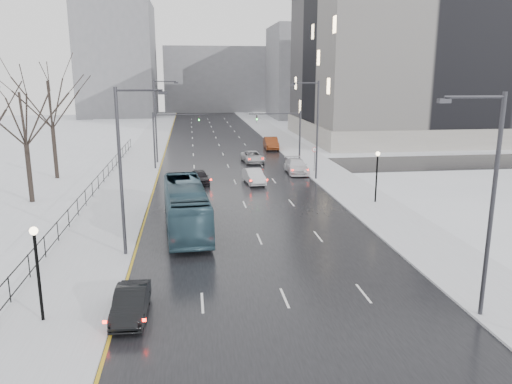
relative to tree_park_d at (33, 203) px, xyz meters
name	(u,v)px	position (x,y,z in m)	size (l,w,h in m)	color
road	(222,152)	(17.80, 26.00, 0.02)	(16.00, 150.00, 0.04)	black
cross_road	(229,168)	(17.80, 14.00, 0.02)	(130.00, 10.00, 0.04)	black
sidewalk_left	(145,153)	(7.30, 26.00, 0.08)	(5.00, 150.00, 0.16)	silver
sidewalk_right	(296,150)	(28.30, 26.00, 0.08)	(5.00, 150.00, 0.16)	silver
park_strip	(74,155)	(-2.20, 26.00, 0.06)	(14.00, 150.00, 0.12)	white
tree_park_d	(33,203)	(0.00, 0.00, 0.00)	(8.75, 8.75, 12.50)	black
tree_park_e	(57,179)	(-0.40, 10.00, 0.00)	(9.45, 9.45, 13.50)	black
iron_fence	(80,203)	(4.80, -4.00, 0.91)	(0.06, 70.00, 1.30)	black
streetlight_r_near	(488,197)	(25.97, -24.00, 5.62)	(2.95, 0.25, 10.00)	#2D2D33
streetlight_r_mid	(315,125)	(25.97, 6.00, 5.62)	(2.95, 0.25, 10.00)	#2D2D33
streetlight_l_near	(124,164)	(9.63, -14.00, 5.62)	(2.95, 0.25, 10.00)	#2D2D33
streetlight_l_far	(157,117)	(9.63, 18.00, 5.62)	(2.95, 0.25, 10.00)	#2D2D33
lamppost_l	(37,260)	(6.80, -22.00, 2.94)	(0.36, 0.36, 4.28)	black
lamppost_r_mid	(377,169)	(28.80, -4.00, 2.94)	(0.36, 0.36, 4.28)	black
mast_signal_right	(291,132)	(25.13, 14.00, 4.11)	(6.10, 0.33, 6.50)	#2D2D33
mast_signal_left	(163,134)	(10.47, 14.00, 4.11)	(6.10, 0.33, 6.50)	#2D2D33
no_uturn_sign	(315,152)	(27.00, 10.00, 2.30)	(0.60, 0.06, 2.70)	#2D2D33
civic_building	(426,70)	(52.80, 38.00, 11.21)	(41.00, 31.00, 24.80)	gray
bldg_far_right	(320,72)	(45.80, 81.00, 11.00)	(24.00, 20.00, 22.00)	slate
bldg_far_left	(118,60)	(-4.20, 91.00, 14.00)	(18.00, 22.00, 28.00)	slate
bldg_far_center	(217,79)	(21.80, 106.00, 9.00)	(30.00, 18.00, 18.00)	slate
sedan_left_near	(131,303)	(10.60, -21.97, 0.70)	(1.40, 4.01, 1.32)	black
bus	(186,207)	(13.00, -9.12, 1.65)	(2.71, 11.59, 3.23)	#2E4C5A
sedan_center_near	(200,177)	(14.30, 5.67, 0.71)	(1.58, 3.92, 1.34)	black
sedan_right_near	(254,176)	(19.60, 5.01, 0.78)	(1.56, 4.47, 1.47)	#B5B4B9
sedan_right_cross	(253,157)	(21.00, 17.08, 0.73)	(2.29, 4.96, 1.38)	#B2B2B6
sedan_right_far	(296,166)	(24.90, 9.64, 0.81)	(2.17, 5.33, 1.55)	silver
sedan_right_distant	(271,143)	(25.00, 27.60, 0.90)	(1.83, 5.23, 1.72)	maroon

